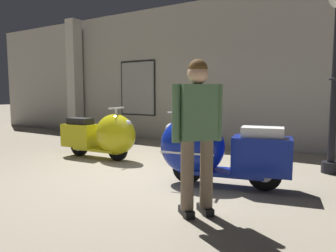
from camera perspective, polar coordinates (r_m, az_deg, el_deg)
ground_plane at (r=5.10m, az=-6.50°, el=-8.87°), size 60.00×60.00×0.00m
showroom_back_wall at (r=8.13m, az=8.63°, el=9.37°), size 18.00×0.63×3.58m
scooter_0 at (r=6.36m, az=-11.34°, el=-1.67°), size 1.71×0.60×1.03m
scooter_1 at (r=6.18m, az=2.37°, el=-2.09°), size 0.98×1.61×0.95m
scooter_2 at (r=4.52m, az=7.90°, el=-4.25°), size 1.88×0.91×1.11m
lamppost at (r=5.75m, az=27.77°, el=8.84°), size 0.30×0.30×2.90m
visitor_0 at (r=3.33m, az=5.26°, el=-0.12°), size 0.42×0.45×1.65m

